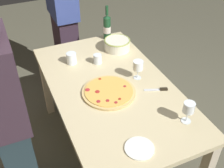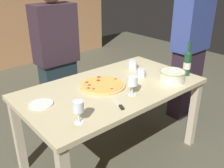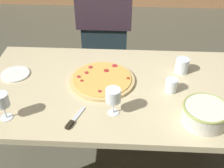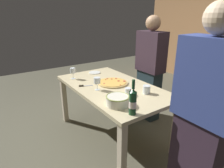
{
  "view_description": "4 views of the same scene",
  "coord_description": "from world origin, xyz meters",
  "px_view_note": "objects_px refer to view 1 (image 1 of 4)",
  "views": [
    {
      "loc": [
        -1.57,
        0.69,
        2.1
      ],
      "look_at": [
        0.0,
        0.0,
        0.77
      ],
      "focal_mm": 45.19,
      "sensor_mm": 36.0,
      "label": 1
    },
    {
      "loc": [
        -1.31,
        -1.53,
        1.67
      ],
      "look_at": [
        0.0,
        0.0,
        0.77
      ],
      "focal_mm": 40.41,
      "sensor_mm": 36.0,
      "label": 2
    },
    {
      "loc": [
        0.08,
        -1.41,
        1.83
      ],
      "look_at": [
        0.0,
        0.0,
        0.77
      ],
      "focal_mm": 47.01,
      "sensor_mm": 36.0,
      "label": 3
    },
    {
      "loc": [
        1.9,
        -1.3,
        1.62
      ],
      "look_at": [
        0.0,
        0.0,
        0.77
      ],
      "focal_mm": 30.37,
      "sensor_mm": 36.0,
      "label": 4
    }
  ],
  "objects_px": {
    "person_host": "(8,118)",
    "serving_bowl": "(117,44)",
    "cup_ceramic": "(98,59)",
    "person_guest_left": "(63,13)",
    "wine_glass_by_bottle": "(138,66)",
    "wine_bottle": "(107,27)",
    "cup_amber": "(72,58)",
    "pizza": "(109,92)",
    "side_plate": "(139,148)",
    "dining_table": "(112,95)",
    "wine_glass_near_pizza": "(189,108)",
    "pizza_knife": "(159,89)"
  },
  "relations": [
    {
      "from": "serving_bowl",
      "to": "person_guest_left",
      "type": "height_order",
      "value": "person_guest_left"
    },
    {
      "from": "dining_table",
      "to": "serving_bowl",
      "type": "xyz_separation_m",
      "value": [
        0.49,
        -0.27,
        0.15
      ]
    },
    {
      "from": "cup_ceramic",
      "to": "person_guest_left",
      "type": "bearing_deg",
      "value": 3.34
    },
    {
      "from": "pizza",
      "to": "person_host",
      "type": "relative_size",
      "value": 0.25
    },
    {
      "from": "cup_ceramic",
      "to": "person_guest_left",
      "type": "height_order",
      "value": "person_guest_left"
    },
    {
      "from": "cup_ceramic",
      "to": "person_guest_left",
      "type": "distance_m",
      "value": 0.87
    },
    {
      "from": "serving_bowl",
      "to": "person_host",
      "type": "bearing_deg",
      "value": 119.56
    },
    {
      "from": "cup_amber",
      "to": "person_guest_left",
      "type": "bearing_deg",
      "value": -11.17
    },
    {
      "from": "pizza",
      "to": "cup_ceramic",
      "type": "bearing_deg",
      "value": -10.16
    },
    {
      "from": "dining_table",
      "to": "serving_bowl",
      "type": "distance_m",
      "value": 0.58
    },
    {
      "from": "serving_bowl",
      "to": "dining_table",
      "type": "bearing_deg",
      "value": 151.36
    },
    {
      "from": "dining_table",
      "to": "cup_ceramic",
      "type": "distance_m",
      "value": 0.38
    },
    {
      "from": "pizza_knife",
      "to": "person_guest_left",
      "type": "xyz_separation_m",
      "value": [
        1.41,
        0.34,
        0.11
      ]
    },
    {
      "from": "pizza",
      "to": "side_plate",
      "type": "height_order",
      "value": "pizza"
    },
    {
      "from": "wine_bottle",
      "to": "person_guest_left",
      "type": "height_order",
      "value": "person_guest_left"
    },
    {
      "from": "dining_table",
      "to": "serving_bowl",
      "type": "height_order",
      "value": "serving_bowl"
    },
    {
      "from": "serving_bowl",
      "to": "person_guest_left",
      "type": "xyz_separation_m",
      "value": [
        0.72,
        0.3,
        0.06
      ]
    },
    {
      "from": "wine_glass_by_bottle",
      "to": "pizza_knife",
      "type": "height_order",
      "value": "wine_glass_by_bottle"
    },
    {
      "from": "pizza_knife",
      "to": "wine_bottle",
      "type": "bearing_deg",
      "value": 2.69
    },
    {
      "from": "wine_bottle",
      "to": "pizza_knife",
      "type": "bearing_deg",
      "value": -177.31
    },
    {
      "from": "wine_glass_by_bottle",
      "to": "cup_amber",
      "type": "relative_size",
      "value": 1.64
    },
    {
      "from": "person_host",
      "to": "wine_glass_by_bottle",
      "type": "bearing_deg",
      "value": -0.66
    },
    {
      "from": "wine_glass_by_bottle",
      "to": "cup_amber",
      "type": "xyz_separation_m",
      "value": [
        0.42,
        0.42,
        -0.07
      ]
    },
    {
      "from": "wine_glass_by_bottle",
      "to": "cup_amber",
      "type": "distance_m",
      "value": 0.6
    },
    {
      "from": "serving_bowl",
      "to": "wine_glass_by_bottle",
      "type": "height_order",
      "value": "wine_glass_by_bottle"
    },
    {
      "from": "cup_amber",
      "to": "pizza_knife",
      "type": "bearing_deg",
      "value": -141.71
    },
    {
      "from": "serving_bowl",
      "to": "wine_bottle",
      "type": "relative_size",
      "value": 0.71
    },
    {
      "from": "wine_glass_near_pizza",
      "to": "wine_glass_by_bottle",
      "type": "xyz_separation_m",
      "value": [
        0.56,
        0.07,
        -0.0
      ]
    },
    {
      "from": "side_plate",
      "to": "person_guest_left",
      "type": "relative_size",
      "value": 0.11
    },
    {
      "from": "serving_bowl",
      "to": "wine_glass_near_pizza",
      "type": "height_order",
      "value": "wine_glass_near_pizza"
    },
    {
      "from": "cup_amber",
      "to": "wine_glass_near_pizza",
      "type": "bearing_deg",
      "value": -153.76
    },
    {
      "from": "cup_ceramic",
      "to": "person_guest_left",
      "type": "xyz_separation_m",
      "value": [
        0.87,
        0.05,
        0.08
      ]
    },
    {
      "from": "cup_amber",
      "to": "person_guest_left",
      "type": "height_order",
      "value": "person_guest_left"
    },
    {
      "from": "pizza",
      "to": "wine_glass_near_pizza",
      "type": "xyz_separation_m",
      "value": [
        -0.48,
        -0.36,
        0.11
      ]
    },
    {
      "from": "wine_bottle",
      "to": "cup_amber",
      "type": "height_order",
      "value": "wine_bottle"
    },
    {
      "from": "wine_glass_near_pizza",
      "to": "side_plate",
      "type": "distance_m",
      "value": 0.42
    },
    {
      "from": "cup_ceramic",
      "to": "side_plate",
      "type": "height_order",
      "value": "cup_ceramic"
    },
    {
      "from": "pizza",
      "to": "side_plate",
      "type": "relative_size",
      "value": 2.22
    },
    {
      "from": "side_plate",
      "to": "pizza_knife",
      "type": "xyz_separation_m",
      "value": [
        0.44,
        -0.4,
        0.0
      ]
    },
    {
      "from": "pizza",
      "to": "wine_glass_near_pizza",
      "type": "relative_size",
      "value": 2.53
    },
    {
      "from": "cup_amber",
      "to": "serving_bowl",
      "type": "bearing_deg",
      "value": -83.15
    },
    {
      "from": "wine_glass_near_pizza",
      "to": "wine_glass_by_bottle",
      "type": "bearing_deg",
      "value": 7.01
    },
    {
      "from": "wine_glass_near_pizza",
      "to": "cup_amber",
      "type": "xyz_separation_m",
      "value": [
        0.98,
        0.49,
        -0.07
      ]
    },
    {
      "from": "side_plate",
      "to": "wine_glass_near_pizza",
      "type": "bearing_deg",
      "value": -78.46
    },
    {
      "from": "cup_ceramic",
      "to": "person_host",
      "type": "height_order",
      "value": "person_host"
    },
    {
      "from": "serving_bowl",
      "to": "pizza_knife",
      "type": "distance_m",
      "value": 0.68
    },
    {
      "from": "dining_table",
      "to": "side_plate",
      "type": "distance_m",
      "value": 0.64
    },
    {
      "from": "wine_glass_by_bottle",
      "to": "wine_bottle",
      "type": "bearing_deg",
      "value": -2.92
    },
    {
      "from": "person_host",
      "to": "serving_bowl",
      "type": "bearing_deg",
      "value": 22.12
    },
    {
      "from": "pizza_knife",
      "to": "person_guest_left",
      "type": "height_order",
      "value": "person_guest_left"
    }
  ]
}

